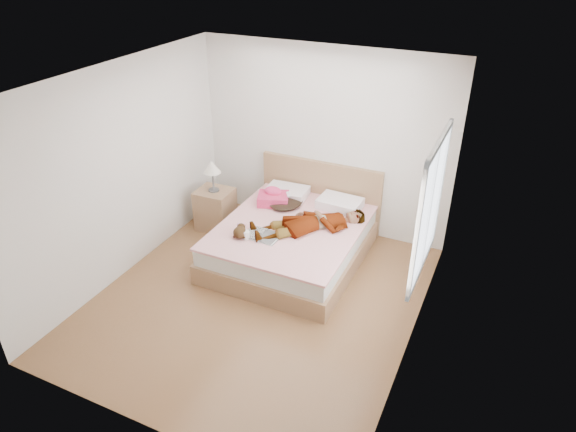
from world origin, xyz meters
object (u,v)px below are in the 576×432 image
(towel, at_px, (273,197))
(nightstand, at_px, (215,206))
(woman, at_px, (311,220))
(magazine, at_px, (262,235))
(coffee_mug, at_px, (246,235))
(plush_toy, at_px, (240,231))
(phone, at_px, (288,194))
(bed, at_px, (294,238))

(towel, relative_size, nightstand, 0.48)
(woman, xyz_separation_m, nightstand, (-1.58, 0.21, -0.27))
(towel, distance_m, magazine, 0.89)
(nightstand, bearing_deg, towel, 11.97)
(woman, xyz_separation_m, coffee_mug, (-0.61, -0.59, -0.05))
(plush_toy, bearing_deg, nightstand, 137.92)
(phone, bearing_deg, plush_toy, -143.38)
(towel, bearing_deg, bed, -37.31)
(woman, bearing_deg, magazine, -87.15)
(towel, height_order, magazine, towel)
(woman, distance_m, nightstand, 1.62)
(magazine, bearing_deg, bed, 65.05)
(bed, height_order, coffee_mug, bed)
(bed, xyz_separation_m, nightstand, (-1.34, 0.19, 0.07))
(bed, bearing_deg, woman, -4.68)
(towel, bearing_deg, nightstand, -168.03)
(woman, distance_m, plush_toy, 0.91)
(plush_toy, xyz_separation_m, nightstand, (-0.88, 0.79, -0.23))
(bed, bearing_deg, nightstand, 171.89)
(plush_toy, height_order, nightstand, nightstand)
(woman, height_order, coffee_mug, woman)
(coffee_mug, bearing_deg, phone, 83.53)
(coffee_mug, bearing_deg, towel, 96.90)
(woman, relative_size, towel, 3.00)
(bed, height_order, towel, bed)
(woman, distance_m, bed, 0.42)
(phone, bearing_deg, magazine, -129.45)
(magazine, height_order, coffee_mug, coffee_mug)
(coffee_mug, relative_size, plush_toy, 0.47)
(woman, xyz_separation_m, magazine, (-0.47, -0.46, -0.10))
(phone, height_order, coffee_mug, phone)
(magazine, height_order, nightstand, nightstand)
(woman, height_order, nightstand, nightstand)
(woman, relative_size, nightstand, 1.45)
(phone, bearing_deg, bed, -97.67)
(towel, distance_m, plush_toy, 0.98)
(woman, distance_m, phone, 0.64)
(woman, bearing_deg, nightstand, -139.30)
(phone, distance_m, nightstand, 1.15)
(bed, relative_size, nightstand, 1.97)
(bed, distance_m, magazine, 0.58)
(plush_toy, distance_m, nightstand, 1.21)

